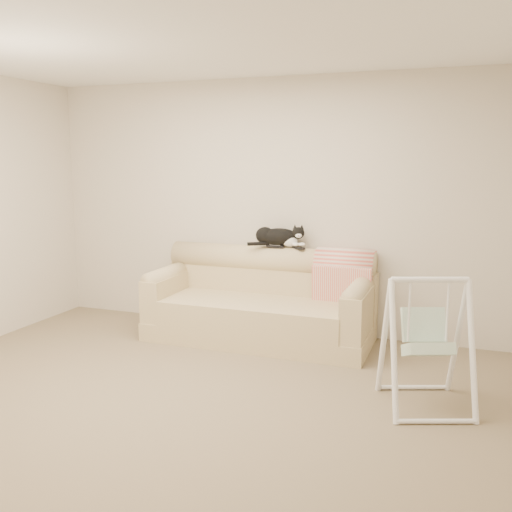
{
  "coord_description": "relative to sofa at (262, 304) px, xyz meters",
  "views": [
    {
      "loc": [
        1.9,
        -3.6,
        1.78
      ],
      "look_at": [
        0.09,
        1.27,
        0.9
      ],
      "focal_mm": 40.0,
      "sensor_mm": 36.0,
      "label": 1
    }
  ],
  "objects": [
    {
      "name": "ground_plane",
      "position": [
        -0.02,
        -1.62,
        -0.35
      ],
      "size": [
        5.0,
        5.0,
        0.0
      ],
      "primitive_type": "plane",
      "color": "brown",
      "rests_on": "ground"
    },
    {
      "name": "room_shell",
      "position": [
        -0.02,
        -1.62,
        1.18
      ],
      "size": [
        5.04,
        4.04,
        2.6
      ],
      "color": "beige",
      "rests_on": "ground"
    },
    {
      "name": "sofa",
      "position": [
        0.0,
        0.0,
        0.0
      ],
      "size": [
        2.2,
        0.93,
        0.9
      ],
      "color": "tan",
      "rests_on": "ground"
    },
    {
      "name": "remote_a",
      "position": [
        0.07,
        0.22,
        0.56
      ],
      "size": [
        0.18,
        0.06,
        0.03
      ],
      "color": "black",
      "rests_on": "sofa"
    },
    {
      "name": "remote_b",
      "position": [
        0.31,
        0.21,
        0.56
      ],
      "size": [
        0.16,
        0.15,
        0.02
      ],
      "color": "black",
      "rests_on": "sofa"
    },
    {
      "name": "tuxedo_cat",
      "position": [
        0.1,
        0.24,
        0.66
      ],
      "size": [
        0.58,
        0.33,
        0.23
      ],
      "color": "black",
      "rests_on": "sofa"
    },
    {
      "name": "throw_blanket",
      "position": [
        0.79,
        0.23,
        0.37
      ],
      "size": [
        0.57,
        0.38,
        0.58
      ],
      "color": "#DF5B4B",
      "rests_on": "sofa"
    },
    {
      "name": "baby_swing",
      "position": [
        1.66,
        -1.1,
        0.13
      ],
      "size": [
        0.77,
        0.79,
        0.97
      ],
      "color": "white",
      "rests_on": "ground"
    }
  ]
}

